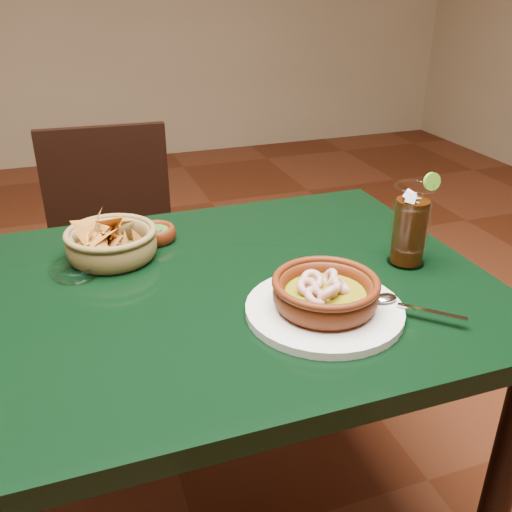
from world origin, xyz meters
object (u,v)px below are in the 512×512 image
object	(u,v)px
chip_basket	(111,243)
shrimp_plate	(325,297)
cola_drink	(410,226)
dining_chair	(116,261)
dining_table	(186,333)

from	to	relation	value
chip_basket	shrimp_plate	bearing A→B (deg)	-46.94
shrimp_plate	cola_drink	xyz separation A→B (m)	(0.25, 0.13, 0.05)
dining_chair	cola_drink	xyz separation A→B (m)	(0.54, -0.75, 0.35)
dining_table	chip_basket	xyz separation A→B (m)	(-0.11, 0.19, 0.13)
shrimp_plate	cola_drink	size ratio (longest dim) A/B	1.83
dining_chair	chip_basket	xyz separation A→B (m)	(-0.04, -0.52, 0.30)
dining_table	chip_basket	world-z (taller)	chip_basket
shrimp_plate	chip_basket	bearing A→B (deg)	133.06
shrimp_plate	cola_drink	distance (m)	0.28
chip_basket	cola_drink	bearing A→B (deg)	-21.45
dining_chair	cola_drink	distance (m)	0.98
chip_basket	dining_table	bearing A→B (deg)	-59.46
chip_basket	cola_drink	size ratio (longest dim) A/B	1.16
dining_chair	shrimp_plate	bearing A→B (deg)	-71.71
dining_table	cola_drink	bearing A→B (deg)	-4.75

